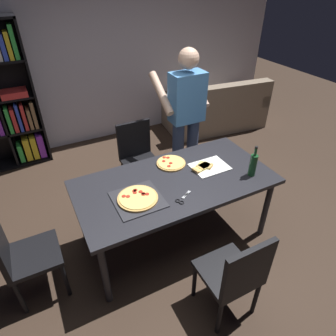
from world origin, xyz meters
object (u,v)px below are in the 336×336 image
object	(u,v)px
couch	(215,111)
kitchen_scissors	(182,199)
person_serving_pizza	(186,116)
pepperoni_pizza_on_tray	(138,198)
dining_table	(175,186)
wine_bottle	(253,164)
chair_left_end	(20,253)
second_pizza_plain	(171,163)
chair_far_side	(138,154)
chair_near_camera	(236,274)

from	to	relation	value
couch	kitchen_scissors	xyz separation A→B (m)	(-1.97, -2.26, 0.45)
person_serving_pizza	pepperoni_pizza_on_tray	size ratio (longest dim) A/B	4.25
dining_table	wine_bottle	world-z (taller)	wine_bottle
chair_left_end	wine_bottle	world-z (taller)	wine_bottle
pepperoni_pizza_on_tray	second_pizza_plain	distance (m)	0.63
kitchen_scissors	second_pizza_plain	xyz separation A→B (m)	(0.17, 0.53, 0.01)
couch	kitchen_scissors	distance (m)	3.03
chair_far_side	chair_left_end	bearing A→B (deg)	-146.05
dining_table	second_pizza_plain	xyz separation A→B (m)	(0.09, 0.26, 0.08)
couch	chair_near_camera	bearing A→B (deg)	-122.73
couch	wine_bottle	world-z (taller)	wine_bottle
chair_far_side	pepperoni_pizza_on_tray	bearing A→B (deg)	-111.77
chair_left_end	couch	size ratio (longest dim) A/B	0.50
kitchen_scissors	couch	bearing A→B (deg)	48.84
chair_near_camera	person_serving_pizza	size ratio (longest dim) A/B	0.51
pepperoni_pizza_on_tray	chair_left_end	bearing A→B (deg)	174.39
chair_near_camera	pepperoni_pizza_on_tray	bearing A→B (deg)	116.13
chair_near_camera	second_pizza_plain	size ratio (longest dim) A/B	3.04
wine_bottle	kitchen_scissors	distance (m)	0.78
chair_far_side	chair_near_camera	bearing A→B (deg)	-90.00
second_pizza_plain	chair_left_end	bearing A→B (deg)	-170.09
chair_far_side	wine_bottle	size ratio (longest dim) A/B	2.85
chair_left_end	second_pizza_plain	bearing A→B (deg)	9.91
couch	person_serving_pizza	bearing A→B (deg)	-137.44
pepperoni_pizza_on_tray	kitchen_scissors	world-z (taller)	pepperoni_pizza_on_tray
chair_left_end	kitchen_scissors	size ratio (longest dim) A/B	4.64
dining_table	pepperoni_pizza_on_tray	bearing A→B (deg)	-166.88
pepperoni_pizza_on_tray	second_pizza_plain	xyz separation A→B (m)	(0.52, 0.36, -0.00)
chair_near_camera	kitchen_scissors	distance (m)	0.73
wine_bottle	second_pizza_plain	xyz separation A→B (m)	(-0.60, 0.52, -0.11)
person_serving_pizza	second_pizza_plain	xyz separation A→B (m)	(-0.44, -0.47, -0.24)
pepperoni_pizza_on_tray	wine_bottle	bearing A→B (deg)	-8.07
chair_left_end	couch	xyz separation A→B (m)	(3.32, 1.99, -0.21)
chair_near_camera	chair_left_end	size ratio (longest dim) A/B	1.00
chair_near_camera	chair_left_end	world-z (taller)	same
chair_near_camera	second_pizza_plain	bearing A→B (deg)	85.63
pepperoni_pizza_on_tray	second_pizza_plain	size ratio (longest dim) A/B	1.39
chair_far_side	wine_bottle	world-z (taller)	wine_bottle
wine_bottle	chair_near_camera	bearing A→B (deg)	-134.80
kitchen_scissors	dining_table	bearing A→B (deg)	73.53
couch	pepperoni_pizza_on_tray	xyz separation A→B (m)	(-2.31, -2.09, 0.46)
chair_near_camera	kitchen_scissors	world-z (taller)	chair_near_camera
couch	pepperoni_pizza_on_tray	world-z (taller)	couch
second_pizza_plain	dining_table	bearing A→B (deg)	-109.42
couch	pepperoni_pizza_on_tray	size ratio (longest dim) A/B	4.34
pepperoni_pizza_on_tray	chair_near_camera	bearing A→B (deg)	-63.87
pepperoni_pizza_on_tray	chair_far_side	bearing A→B (deg)	68.23
second_pizza_plain	kitchen_scissors	bearing A→B (deg)	-107.94
chair_near_camera	second_pizza_plain	distance (m)	1.25
chair_left_end	dining_table	bearing A→B (deg)	0.00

